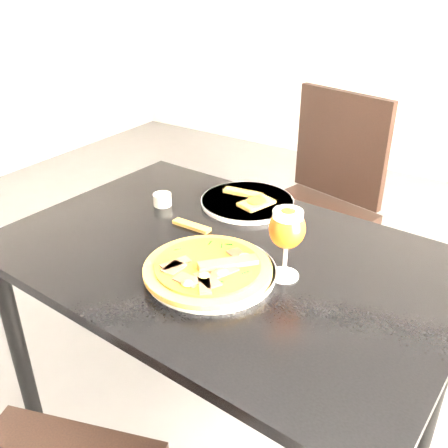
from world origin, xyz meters
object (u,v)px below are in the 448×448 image
Objects in this scene: beer_glass at (287,229)px; dining_table at (224,280)px; chair_far at (316,202)px; pizza at (208,267)px.

dining_table is at bearing 176.17° from beer_glass.
dining_table is 0.29m from beer_glass.
chair_far is at bearing 107.97° from beer_glass.
beer_glass reaches higher than pizza.
dining_table is 1.27× the size of chair_far.
beer_glass reaches higher than dining_table.
beer_glass is at bearing -58.30° from chair_far.
pizza is 1.71× the size of beer_glass.
beer_glass is (0.18, -0.01, 0.22)m from dining_table.
chair_far is 3.12× the size of pizza.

